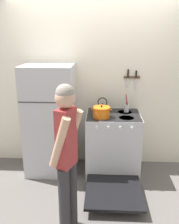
# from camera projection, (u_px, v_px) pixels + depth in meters

# --- Properties ---
(ground_plane) EXTENTS (14.00, 14.00, 0.00)m
(ground_plane) POSITION_uv_depth(u_px,v_px,m) (93.00, 160.00, 4.18)
(ground_plane) COLOR #5B5654
(wall_back) EXTENTS (10.00, 0.06, 2.55)m
(wall_back) POSITION_uv_depth(u_px,v_px,m) (94.00, 85.00, 3.82)
(wall_back) COLOR silver
(wall_back) RESTS_ON ground_plane
(refrigerator) EXTENTS (0.72, 0.64, 1.62)m
(refrigerator) POSITION_uv_depth(u_px,v_px,m) (50.00, 120.00, 3.67)
(refrigerator) COLOR #B7BABF
(refrigerator) RESTS_ON ground_plane
(stove_range) EXTENTS (0.77, 1.39, 0.92)m
(stove_range) POSITION_uv_depth(u_px,v_px,m) (113.00, 145.00, 3.68)
(stove_range) COLOR silver
(stove_range) RESTS_ON ground_plane
(dutch_oven_pot) EXTENTS (0.28, 0.24, 0.18)m
(dutch_oven_pot) POSITION_uv_depth(u_px,v_px,m) (101.00, 112.00, 3.44)
(dutch_oven_pot) COLOR orange
(dutch_oven_pot) RESTS_ON stove_range
(tea_kettle) EXTENTS (0.23, 0.19, 0.22)m
(tea_kettle) POSITION_uv_depth(u_px,v_px,m) (102.00, 108.00, 3.69)
(tea_kettle) COLOR black
(tea_kettle) RESTS_ON stove_range
(utensil_jar) EXTENTS (0.07, 0.07, 0.28)m
(utensil_jar) POSITION_uv_depth(u_px,v_px,m) (126.00, 107.00, 3.67)
(utensil_jar) COLOR silver
(utensil_jar) RESTS_ON stove_range
(person) EXTENTS (0.34, 0.39, 1.60)m
(person) POSITION_uv_depth(u_px,v_px,m) (67.00, 153.00, 2.43)
(person) COLOR #2D2D30
(person) RESTS_ON ground_plane
(wall_knife_strip) EXTENTS (0.24, 0.03, 0.31)m
(wall_knife_strip) POSITION_uv_depth(u_px,v_px,m) (132.00, 77.00, 3.70)
(wall_knife_strip) COLOR brown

